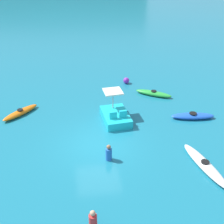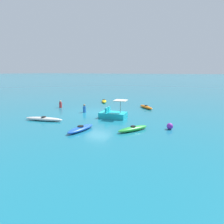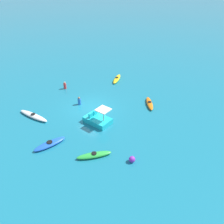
{
  "view_description": "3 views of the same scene",
  "coord_description": "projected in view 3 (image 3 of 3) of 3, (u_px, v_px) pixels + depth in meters",
  "views": [
    {
      "loc": [
        -1.09,
        -13.48,
        9.64
      ],
      "look_at": [
        1.11,
        2.08,
        0.76
      ],
      "focal_mm": 48.8,
      "sensor_mm": 36.0,
      "label": 1
    },
    {
      "loc": [
        17.71,
        9.8,
        4.26
      ],
      "look_at": [
        2.01,
        2.53,
        0.67
      ],
      "focal_mm": 31.76,
      "sensor_mm": 36.0,
      "label": 2
    },
    {
      "loc": [
        12.36,
        14.71,
        11.67
      ],
      "look_at": [
        -0.1,
        2.75,
        0.63
      ],
      "focal_mm": 35.45,
      "sensor_mm": 36.0,
      "label": 3
    }
  ],
  "objects": [
    {
      "name": "person_by_kayaks",
      "position": [
        65.0,
        86.0,
        25.76
      ],
      "size": [
        0.4,
        0.4,
        0.88
      ],
      "color": "red",
      "rests_on": "ground_plane"
    },
    {
      "name": "kayak_blue",
      "position": [
        50.0,
        144.0,
        17.42
      ],
      "size": [
        2.72,
        1.03,
        0.37
      ],
      "color": "blue",
      "rests_on": "ground_plane"
    },
    {
      "name": "pedal_boat_cyan",
      "position": [
        98.0,
        119.0,
        19.98
      ],
      "size": [
        1.73,
        2.57,
        1.68
      ],
      "color": "#19B7C6",
      "rests_on": "ground_plane"
    },
    {
      "name": "person_near_shore",
      "position": [
        79.0,
        101.0,
        22.7
      ],
      "size": [
        0.44,
        0.44,
        0.88
      ],
      "color": "blue",
      "rests_on": "ground_plane"
    },
    {
      "name": "buoy_purple",
      "position": [
        132.0,
        159.0,
        15.9
      ],
      "size": [
        0.47,
        0.47,
        0.47
      ],
      "primitive_type": "sphere",
      "color": "purple",
      "rests_on": "ground_plane"
    },
    {
      "name": "kayak_green",
      "position": [
        94.0,
        155.0,
        16.36
      ],
      "size": [
        2.53,
        1.88,
        0.37
      ],
      "color": "green",
      "rests_on": "ground_plane"
    },
    {
      "name": "kayak_yellow",
      "position": [
        117.0,
        79.0,
        27.93
      ],
      "size": [
        2.76,
        1.88,
        0.37
      ],
      "color": "yellow",
      "rests_on": "ground_plane"
    },
    {
      "name": "kayak_white",
      "position": [
        33.0,
        116.0,
        20.81
      ],
      "size": [
        1.32,
        3.6,
        0.37
      ],
      "color": "white",
      "rests_on": "ground_plane"
    },
    {
      "name": "ground_plane",
      "position": [
        92.0,
        107.0,
        22.37
      ],
      "size": [
        600.0,
        600.0,
        0.0
      ],
      "primitive_type": "plane",
      "color": "#19728C"
    },
    {
      "name": "kayak_orange",
      "position": [
        150.0,
        103.0,
        22.75
      ],
      "size": [
        2.25,
        2.25,
        0.37
      ],
      "color": "orange",
      "rests_on": "ground_plane"
    }
  ]
}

